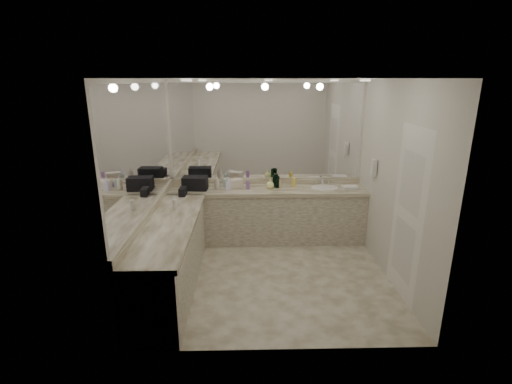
{
  "coord_description": "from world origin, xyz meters",
  "views": [
    {
      "loc": [
        -0.31,
        -4.59,
        2.58
      ],
      "look_at": [
        -0.19,
        0.4,
        1.08
      ],
      "focal_mm": 26.0,
      "sensor_mm": 36.0,
      "label": 1
    }
  ],
  "objects_px": {
    "sink": "(325,188)",
    "soap_bottle_a": "(217,182)",
    "soap_bottle_b": "(228,184)",
    "wall_phone": "(374,168)",
    "cream_cosmetic_case": "(235,184)",
    "soap_bottle_c": "(270,184)",
    "hand_towel": "(350,187)",
    "black_toiletry_bag": "(195,183)"
  },
  "relations": [
    {
      "from": "cream_cosmetic_case",
      "to": "soap_bottle_b",
      "type": "bearing_deg",
      "value": -156.24
    },
    {
      "from": "wall_phone",
      "to": "soap_bottle_c",
      "type": "relative_size",
      "value": 1.42
    },
    {
      "from": "soap_bottle_a",
      "to": "soap_bottle_c",
      "type": "distance_m",
      "value": 0.86
    },
    {
      "from": "sink",
      "to": "soap_bottle_b",
      "type": "xyz_separation_m",
      "value": [
        -1.57,
        -0.07,
        0.11
      ]
    },
    {
      "from": "wall_phone",
      "to": "soap_bottle_b",
      "type": "bearing_deg",
      "value": 168.95
    },
    {
      "from": "soap_bottle_a",
      "to": "wall_phone",
      "type": "bearing_deg",
      "value": -11.66
    },
    {
      "from": "soap_bottle_c",
      "to": "hand_towel",
      "type": "bearing_deg",
      "value": -1.13
    },
    {
      "from": "hand_towel",
      "to": "soap_bottle_b",
      "type": "bearing_deg",
      "value": -179.54
    },
    {
      "from": "soap_bottle_a",
      "to": "soap_bottle_c",
      "type": "height_order",
      "value": "soap_bottle_a"
    },
    {
      "from": "black_toiletry_bag",
      "to": "soap_bottle_b",
      "type": "bearing_deg",
      "value": -3.11
    },
    {
      "from": "soap_bottle_b",
      "to": "wall_phone",
      "type": "bearing_deg",
      "value": -11.05
    },
    {
      "from": "black_toiletry_bag",
      "to": "cream_cosmetic_case",
      "type": "height_order",
      "value": "black_toiletry_bag"
    },
    {
      "from": "wall_phone",
      "to": "soap_bottle_a",
      "type": "height_order",
      "value": "wall_phone"
    },
    {
      "from": "sink",
      "to": "soap_bottle_a",
      "type": "xyz_separation_m",
      "value": [
        -1.76,
        -0.01,
        0.12
      ]
    },
    {
      "from": "black_toiletry_bag",
      "to": "soap_bottle_a",
      "type": "height_order",
      "value": "soap_bottle_a"
    },
    {
      "from": "sink",
      "to": "soap_bottle_b",
      "type": "bearing_deg",
      "value": -177.28
    },
    {
      "from": "black_toiletry_bag",
      "to": "soap_bottle_a",
      "type": "xyz_separation_m",
      "value": [
        0.34,
        0.03,
        0.0
      ]
    },
    {
      "from": "black_toiletry_bag",
      "to": "soap_bottle_b",
      "type": "xyz_separation_m",
      "value": [
        0.53,
        -0.03,
        -0.01
      ]
    },
    {
      "from": "soap_bottle_b",
      "to": "cream_cosmetic_case",
      "type": "bearing_deg",
      "value": 46.25
    },
    {
      "from": "sink",
      "to": "soap_bottle_c",
      "type": "relative_size",
      "value": 2.6
    },
    {
      "from": "soap_bottle_a",
      "to": "soap_bottle_c",
      "type": "relative_size",
      "value": 1.35
    },
    {
      "from": "wall_phone",
      "to": "hand_towel",
      "type": "xyz_separation_m",
      "value": [
        -0.21,
        0.44,
        -0.43
      ]
    },
    {
      "from": "cream_cosmetic_case",
      "to": "soap_bottle_a",
      "type": "xyz_separation_m",
      "value": [
        -0.29,
        -0.04,
        0.04
      ]
    },
    {
      "from": "sink",
      "to": "soap_bottle_a",
      "type": "relative_size",
      "value": 1.93
    },
    {
      "from": "black_toiletry_bag",
      "to": "soap_bottle_b",
      "type": "distance_m",
      "value": 0.53
    },
    {
      "from": "soap_bottle_a",
      "to": "soap_bottle_b",
      "type": "height_order",
      "value": "soap_bottle_a"
    },
    {
      "from": "wall_phone",
      "to": "soap_bottle_b",
      "type": "relative_size",
      "value": 1.18
    },
    {
      "from": "sink",
      "to": "cream_cosmetic_case",
      "type": "relative_size",
      "value": 1.81
    },
    {
      "from": "hand_towel",
      "to": "soap_bottle_b",
      "type": "distance_m",
      "value": 1.97
    },
    {
      "from": "wall_phone",
      "to": "soap_bottle_c",
      "type": "xyz_separation_m",
      "value": [
        -1.5,
        0.47,
        -0.37
      ]
    },
    {
      "from": "sink",
      "to": "hand_towel",
      "type": "xyz_separation_m",
      "value": [
        0.4,
        -0.06,
        0.03
      ]
    },
    {
      "from": "soap_bottle_b",
      "to": "hand_towel",
      "type": "bearing_deg",
      "value": 0.46
    },
    {
      "from": "black_toiletry_bag",
      "to": "hand_towel",
      "type": "bearing_deg",
      "value": -0.29
    },
    {
      "from": "hand_towel",
      "to": "wall_phone",
      "type": "bearing_deg",
      "value": -64.89
    },
    {
      "from": "soap_bottle_b",
      "to": "soap_bottle_c",
      "type": "xyz_separation_m",
      "value": [
        0.67,
        0.04,
        -0.02
      ]
    },
    {
      "from": "sink",
      "to": "soap_bottle_a",
      "type": "bearing_deg",
      "value": -179.61
    },
    {
      "from": "cream_cosmetic_case",
      "to": "soap_bottle_c",
      "type": "xyz_separation_m",
      "value": [
        0.57,
        -0.06,
        0.01
      ]
    },
    {
      "from": "soap_bottle_c",
      "to": "black_toiletry_bag",
      "type": "bearing_deg",
      "value": -179.39
    },
    {
      "from": "black_toiletry_bag",
      "to": "soap_bottle_c",
      "type": "height_order",
      "value": "black_toiletry_bag"
    },
    {
      "from": "black_toiletry_bag",
      "to": "soap_bottle_c",
      "type": "relative_size",
      "value": 2.31
    },
    {
      "from": "hand_towel",
      "to": "soap_bottle_b",
      "type": "xyz_separation_m",
      "value": [
        -1.97,
        -0.02,
        0.08
      ]
    },
    {
      "from": "cream_cosmetic_case",
      "to": "soap_bottle_c",
      "type": "bearing_deg",
      "value": -28.83
    }
  ]
}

